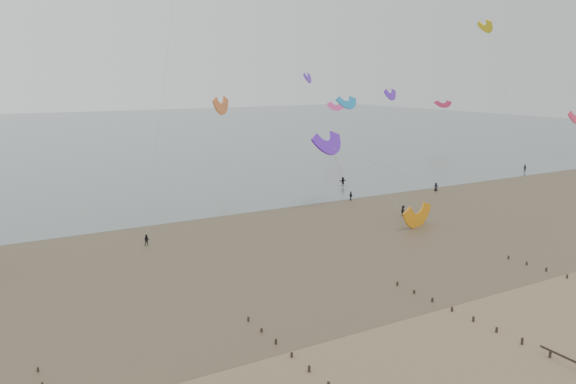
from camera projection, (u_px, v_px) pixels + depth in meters
name	position (u px, v px, depth m)	size (l,w,h in m)	color
ground	(454.00, 338.00, 48.71)	(500.00, 500.00, 0.00)	brown
sea_and_shore	(241.00, 244.00, 75.82)	(500.00, 665.00, 0.03)	#475654
kitesurfers	(350.00, 195.00, 103.54)	(136.25, 26.79, 1.89)	black
grounded_kite	(418.00, 227.00, 84.80)	(6.72, 3.52, 5.12)	orange
kites_airborne	(96.00, 81.00, 111.95)	(245.48, 110.29, 42.11)	#FF419C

